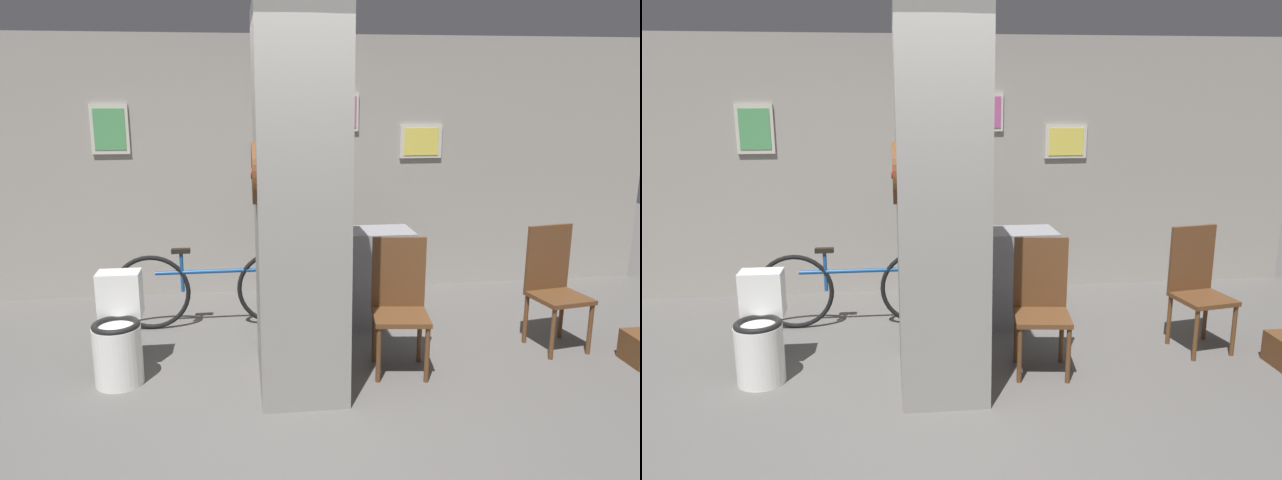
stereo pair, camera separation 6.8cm
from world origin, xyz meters
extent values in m
plane|color=#5B5956|center=(0.00, 0.00, 0.00)|extent=(14.00, 14.00, 0.00)
cube|color=gray|center=(0.00, 2.63, 1.30)|extent=(8.00, 0.06, 2.60)
cube|color=beige|center=(-1.60, 2.58, 1.70)|extent=(0.36, 0.02, 0.48)
cube|color=#4C9959|center=(-1.60, 2.57, 1.70)|extent=(0.30, 0.01, 0.39)
cube|color=beige|center=(1.50, 2.58, 1.55)|extent=(0.44, 0.02, 0.34)
cube|color=#E0CC4C|center=(1.50, 2.57, 1.55)|extent=(0.36, 0.01, 0.28)
cube|color=beige|center=(0.70, 2.58, 1.85)|extent=(0.28, 0.02, 0.38)
cube|color=#B24C8C|center=(0.70, 2.57, 1.85)|extent=(0.23, 0.01, 0.31)
cube|color=gray|center=(0.03, 0.49, 1.30)|extent=(0.59, 0.98, 2.60)
cylinder|color=#593319|center=(-0.28, 0.29, 1.55)|extent=(0.03, 0.40, 0.40)
cylinder|color=red|center=(-0.29, 0.29, 1.55)|extent=(0.01, 0.07, 0.07)
cube|color=gray|center=(0.53, 1.57, 0.43)|extent=(1.23, 0.44, 0.86)
cylinder|color=white|center=(-1.27, 0.59, 0.22)|extent=(0.34, 0.34, 0.43)
torus|color=black|center=(-1.27, 0.59, 0.45)|extent=(0.34, 0.34, 0.04)
cube|color=white|center=(-1.27, 0.82, 0.60)|extent=(0.31, 0.20, 0.34)
cylinder|color=brown|center=(0.59, 0.37, 0.21)|extent=(0.04, 0.04, 0.42)
cylinder|color=brown|center=(0.94, 0.32, 0.21)|extent=(0.04, 0.04, 0.42)
cylinder|color=brown|center=(0.63, 0.71, 0.21)|extent=(0.04, 0.04, 0.42)
cylinder|color=brown|center=(0.98, 0.67, 0.21)|extent=(0.04, 0.04, 0.42)
cube|color=brown|center=(0.78, 0.52, 0.44)|extent=(0.45, 0.45, 0.04)
cube|color=brown|center=(0.81, 0.70, 0.73)|extent=(0.41, 0.08, 0.54)
cylinder|color=brown|center=(2.03, 0.57, 0.21)|extent=(0.04, 0.04, 0.42)
cylinder|color=brown|center=(2.37, 0.63, 0.21)|extent=(0.04, 0.04, 0.42)
cylinder|color=brown|center=(1.97, 0.92, 0.21)|extent=(0.04, 0.04, 0.42)
cylinder|color=brown|center=(2.31, 0.98, 0.21)|extent=(0.04, 0.04, 0.42)
cube|color=brown|center=(2.17, 0.78, 0.44)|extent=(0.47, 0.47, 0.04)
cube|color=brown|center=(2.14, 0.96, 0.73)|extent=(0.40, 0.10, 0.54)
torus|color=black|center=(-1.17, 1.63, 0.34)|extent=(0.68, 0.04, 0.68)
torus|color=black|center=(-0.08, 1.63, 0.34)|extent=(0.68, 0.04, 0.68)
cylinder|color=#194C8C|center=(-0.62, 1.63, 0.51)|extent=(1.00, 0.04, 0.04)
cylinder|color=#194C8C|center=(-0.90, 1.63, 0.51)|extent=(0.03, 0.03, 0.35)
cylinder|color=#194C8C|center=(-0.14, 1.63, 0.51)|extent=(0.03, 0.03, 0.32)
cube|color=black|center=(-0.90, 1.63, 0.71)|extent=(0.16, 0.06, 0.04)
cylinder|color=#262626|center=(-0.14, 1.63, 0.67)|extent=(0.03, 0.42, 0.03)
cylinder|color=#19598C|center=(0.50, 1.54, 0.96)|extent=(0.08, 0.08, 0.21)
cylinder|color=#19598C|center=(0.50, 1.54, 1.11)|extent=(0.03, 0.03, 0.09)
sphere|color=#333333|center=(0.50, 1.54, 1.17)|extent=(0.03, 0.03, 0.03)
camera|label=1|loc=(-0.37, -3.72, 2.08)|focal=35.00mm
camera|label=2|loc=(-0.30, -3.73, 2.08)|focal=35.00mm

